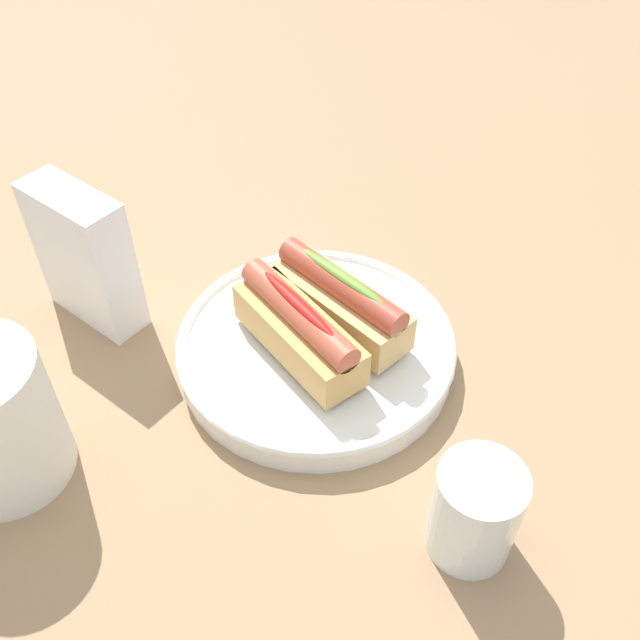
{
  "coord_description": "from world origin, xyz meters",
  "views": [
    {
      "loc": [
        -0.36,
        0.28,
        0.52
      ],
      "look_at": [
        0.03,
        -0.0,
        0.05
      ],
      "focal_mm": 39.64,
      "sensor_mm": 36.0,
      "label": 1
    }
  ],
  "objects_px": {
    "serving_bowl": "(320,345)",
    "water_glass": "(474,515)",
    "hotdog_back": "(299,328)",
    "hotdog_front": "(341,300)",
    "napkin_box": "(85,257)"
  },
  "relations": [
    {
      "from": "serving_bowl",
      "to": "hotdog_front",
      "type": "height_order",
      "value": "hotdog_front"
    },
    {
      "from": "hotdog_front",
      "to": "hotdog_back",
      "type": "distance_m",
      "value": 0.06
    },
    {
      "from": "serving_bowl",
      "to": "water_glass",
      "type": "bearing_deg",
      "value": 174.47
    },
    {
      "from": "water_glass",
      "to": "hotdog_back",
      "type": "bearing_deg",
      "value": 1.23
    },
    {
      "from": "serving_bowl",
      "to": "hotdog_front",
      "type": "distance_m",
      "value": 0.05
    },
    {
      "from": "hotdog_back",
      "to": "serving_bowl",
      "type": "bearing_deg",
      "value": -82.44
    },
    {
      "from": "water_glass",
      "to": "napkin_box",
      "type": "height_order",
      "value": "napkin_box"
    },
    {
      "from": "napkin_box",
      "to": "serving_bowl",
      "type": "bearing_deg",
      "value": -157.71
    },
    {
      "from": "hotdog_back",
      "to": "water_glass",
      "type": "xyz_separation_m",
      "value": [
        -0.23,
        -0.0,
        -0.02
      ]
    },
    {
      "from": "serving_bowl",
      "to": "water_glass",
      "type": "xyz_separation_m",
      "value": [
        -0.23,
        0.02,
        0.02
      ]
    },
    {
      "from": "serving_bowl",
      "to": "hotdog_back",
      "type": "bearing_deg",
      "value": 97.56
    },
    {
      "from": "hotdog_back",
      "to": "water_glass",
      "type": "height_order",
      "value": "hotdog_back"
    },
    {
      "from": "hotdog_front",
      "to": "napkin_box",
      "type": "xyz_separation_m",
      "value": [
        0.19,
        0.18,
        0.02
      ]
    },
    {
      "from": "serving_bowl",
      "to": "hotdog_back",
      "type": "xyz_separation_m",
      "value": [
        -0.0,
        0.03,
        0.04
      ]
    },
    {
      "from": "napkin_box",
      "to": "hotdog_back",
      "type": "bearing_deg",
      "value": -163.58
    }
  ]
}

